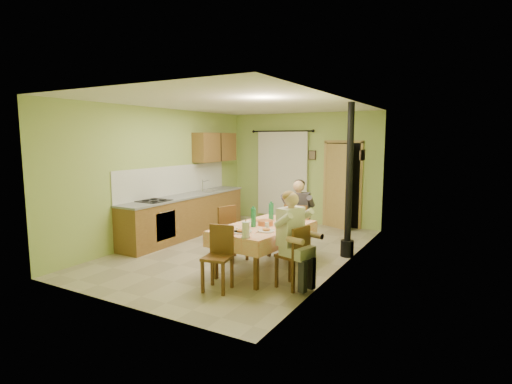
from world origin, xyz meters
The scene contains 17 objects.
floor centered at (0.00, 0.00, 0.00)m, with size 4.00×6.00×0.01m, color tan.
room_shell centered at (0.00, 0.00, 1.82)m, with size 4.04×6.04×2.82m.
kitchen_run centered at (-1.71, 0.40, 0.48)m, with size 0.64×3.64×1.56m.
upper_cabinets centered at (-1.82, 1.70, 1.95)m, with size 0.35×1.40×0.70m, color brown.
curtain centered at (-0.55, 2.90, 1.26)m, with size 1.70×0.07×2.22m.
doorway centered at (1.03, 2.89, 1.05)m, with size 0.96×0.41×2.15m.
dining_table centered at (0.95, -0.88, 0.38)m, with size 1.24×1.86×0.76m.
tableware centered at (0.95, -0.99, 0.83)m, with size 0.74×1.63×0.33m.
chair_far centered at (1.09, 0.17, 0.29)m, with size 0.49×0.49×0.98m.
chair_near centered at (0.78, -1.94, 0.29)m, with size 0.43×0.43×0.93m.
chair_right centered at (1.67, -1.33, 0.29)m, with size 0.45×0.45×0.92m.
chair_left centered at (0.18, -0.61, 0.29)m, with size 0.50×0.50×0.95m.
man_far centered at (1.09, 0.19, 0.88)m, with size 0.62×0.52×1.39m.
man_right centered at (1.65, -1.33, 0.88)m, with size 0.56×0.64×1.39m.
stove_flue centered at (1.90, 0.60, 1.02)m, with size 0.24×0.24×2.80m.
picture_back centered at (0.25, 2.97, 1.75)m, with size 0.19×0.03×0.23m, color black.
picture_right centered at (1.97, 1.20, 1.85)m, with size 0.03×0.31×0.21m, color brown.
Camera 1 is at (3.96, -6.46, 2.16)m, focal length 28.00 mm.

